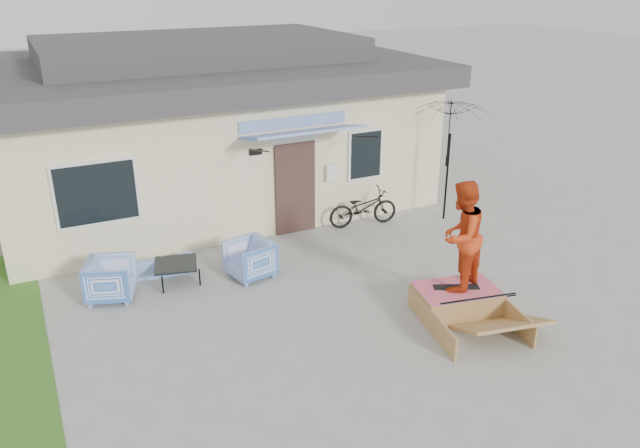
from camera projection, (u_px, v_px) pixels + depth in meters
name	position (u px, v px, depth m)	size (l,w,h in m)	color
ground	(352.00, 337.00, 10.30)	(90.00, 90.00, 0.00)	gray
grass_strip	(1.00, 355.00, 9.82)	(1.40, 8.00, 0.01)	#316420
house	(203.00, 121.00, 16.17)	(10.80, 8.49, 4.10)	beige
loveseat	(159.00, 261.00, 12.38)	(1.35, 0.40, 0.53)	blue
armchair_left	(111.00, 277.00, 11.37)	(0.82, 0.77, 0.84)	blue
armchair_right	(250.00, 257.00, 12.18)	(0.80, 0.75, 0.82)	blue
coffee_table	(177.00, 272.00, 12.06)	(0.79, 0.79, 0.39)	black
bicycle	(363.00, 204.00, 14.55)	(0.58, 1.67, 1.07)	black
patio_umbrella	(449.00, 148.00, 14.49)	(2.01, 1.90, 2.20)	black
skate_ramp	(456.00, 301.00, 10.97)	(1.39, 1.85, 0.46)	#9C7340
skateboard	(456.00, 286.00, 10.91)	(0.79, 0.20, 0.05)	black
skater	(461.00, 234.00, 10.53)	(0.95, 0.73, 1.93)	red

